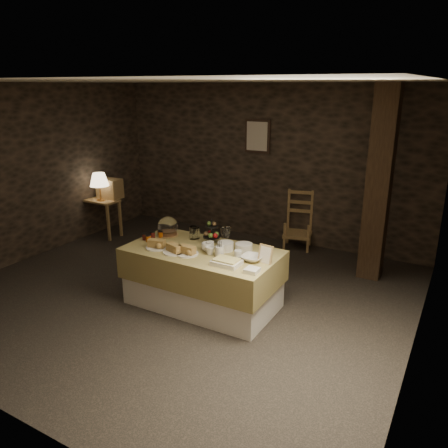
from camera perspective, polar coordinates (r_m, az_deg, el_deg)
The scene contains 28 objects.
ground_plane at distance 5.73m, azimuth -5.44°, elevation -8.90°, with size 5.50×5.00×0.01m, color black.
room_shell at distance 5.22m, azimuth -5.94°, elevation 6.60°, with size 5.52×5.02×2.60m.
buffet_table at distance 5.25m, azimuth -2.82°, elevation -6.48°, with size 1.81×0.96×0.72m.
console_table at distance 7.91m, azimuth -15.70°, elevation 2.17°, with size 0.62×0.35×0.66m.
table_lamp at distance 7.73m, azimuth -16.00°, elevation 5.56°, with size 0.32×0.32×0.48m.
wine_rack at distance 7.93m, azimuth -14.71°, elevation 4.53°, with size 0.42×0.26×0.34m, color olive.
chair at distance 7.23m, azimuth 9.83°, elevation 0.18°, with size 0.52×0.51×0.73m.
timber_column at distance 6.13m, azimuth 19.57°, elevation 4.82°, with size 0.30×0.30×2.60m, color black.
framed_picture at distance 7.38m, azimuth 4.39°, elevation 11.37°, with size 0.45×0.04×0.55m.
plate_stack_a at distance 5.09m, azimuth 0.19°, elevation -2.92°, with size 0.19×0.19×0.10m, color silver.
plate_stack_b at distance 5.09m, azimuth 2.61°, elevation -3.03°, with size 0.20×0.20×0.09m, color silver.
cutlery_holder at distance 4.91m, azimuth -0.57°, elevation -3.62°, with size 0.10×0.10×0.12m, color silver.
cup_a at distance 5.07m, azimuth -2.25°, elevation -3.00°, with size 0.13×0.13×0.10m, color silver.
cup_b at distance 4.97m, azimuth -1.86°, elevation -3.48°, with size 0.10×0.10×0.10m, color silver.
mug_c at distance 5.13m, azimuth -1.82°, elevation -2.81°, with size 0.09×0.09×0.10m, color silver.
mug_d at distance 4.87m, azimuth 1.83°, elevation -3.96°, with size 0.08×0.08×0.09m, color silver.
bowl at distance 4.82m, azimuth 3.71°, elevation -4.46°, with size 0.24×0.24×0.06m, color silver.
cake_dome at distance 5.62m, azimuth -7.33°, elevation -0.46°, with size 0.26×0.26×0.26m.
fruit_stand at distance 5.30m, azimuth -1.62°, elevation -1.28°, with size 0.21×0.21×0.30m.
bread_platter_left at distance 5.23m, azimuth -8.79°, elevation -2.71°, with size 0.26×0.26×0.11m.
bread_platter_center at distance 5.06m, azimuth -6.54°, elevation -3.32°, with size 0.26×0.26×0.11m.
bread_platter_right at distance 4.99m, azimuth -4.85°, elevation -3.55°, with size 0.26×0.26×0.11m.
jam_jars at distance 5.56m, azimuth -9.21°, elevation -1.49°, with size 0.18×0.32×0.07m.
tart_dish at distance 4.70m, azimuth 0.33°, elevation -4.98°, with size 0.30×0.22×0.07m.
square_dish at distance 4.53m, azimuth 3.69°, elevation -6.07°, with size 0.14×0.14×0.04m, color silver.
menu_frame at distance 4.75m, azimuth 5.42°, elevation -4.03°, with size 0.17×0.02×0.22m, color olive.
storage_jar_a at distance 5.47m, azimuth -4.03°, elevation -1.14°, with size 0.10×0.10×0.16m, color white.
storage_jar_b at distance 5.48m, azimuth -3.68°, elevation -1.21°, with size 0.09×0.09×0.14m, color white.
Camera 1 is at (2.99, -4.16, 2.56)m, focal length 35.00 mm.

